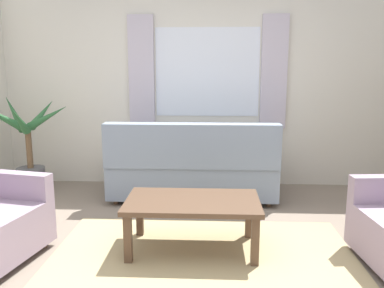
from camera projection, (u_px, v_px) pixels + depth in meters
ground_plane at (203, 262)px, 3.13m from camera, size 6.24×6.24×0.00m
wall_back at (207, 84)px, 5.10m from camera, size 5.32×0.12×2.60m
window_with_curtains at (207, 72)px, 4.99m from camera, size 1.98×0.07×1.40m
area_rug at (203, 262)px, 3.13m from camera, size 2.46×1.70×0.01m
couch at (193, 168)px, 4.60m from camera, size 1.90×0.82×0.92m
coffee_table at (193, 206)px, 3.28m from camera, size 1.10×0.64×0.44m
potted_plant at (28, 152)px, 4.77m from camera, size 0.99×1.03×1.21m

